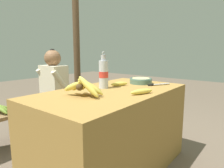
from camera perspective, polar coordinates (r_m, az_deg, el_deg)
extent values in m
plane|color=brown|center=(1.91, -0.01, -22.97)|extent=(12.00, 12.00, 0.00)
cube|color=olive|center=(1.75, -0.02, -13.20)|extent=(1.36, 0.75, 0.70)
sphere|color=#4C381E|center=(1.42, -9.25, -0.86)|extent=(0.05, 0.05, 0.05)
ellipsoid|color=#E0C64C|center=(1.37, -6.74, -0.75)|extent=(0.07, 0.19, 0.16)
ellipsoid|color=#E0C64C|center=(1.40, -6.17, -0.80)|extent=(0.14, 0.18, 0.14)
ellipsoid|color=#E0C64C|center=(1.43, -6.33, -0.59)|extent=(0.18, 0.14, 0.14)
ellipsoid|color=#E0C64C|center=(1.45, -6.94, -0.65)|extent=(0.18, 0.08, 0.12)
ellipsoid|color=#E0C64C|center=(1.47, -7.55, -0.31)|extent=(0.18, 0.07, 0.14)
ellipsoid|color=#E0C64C|center=(1.49, -8.75, -0.42)|extent=(0.18, 0.15, 0.12)
ellipsoid|color=#E0C64C|center=(1.48, -10.12, -0.58)|extent=(0.10, 0.17, 0.12)
ellipsoid|color=#E0C64C|center=(1.46, -11.18, -0.69)|extent=(0.06, 0.18, 0.11)
cylinder|color=#4C6B5B|center=(2.01, 8.23, 0.79)|extent=(0.22, 0.22, 0.05)
torus|color=#4C6B5B|center=(2.01, 8.25, 1.44)|extent=(0.22, 0.22, 0.02)
cylinder|color=#D1B77A|center=(2.01, 8.25, 1.55)|extent=(0.17, 0.17, 0.01)
cylinder|color=silver|center=(1.73, -2.41, 2.72)|extent=(0.08, 0.08, 0.24)
cylinder|color=red|center=(1.73, -2.41, 2.72)|extent=(0.08, 0.08, 0.05)
cylinder|color=#ADADB2|center=(1.72, -2.45, 7.49)|extent=(0.04, 0.04, 0.05)
torus|color=#ADADB2|center=(1.72, -2.46, 8.76)|extent=(0.03, 0.01, 0.03)
ellipsoid|color=#E0C64C|center=(1.52, 8.50, -2.16)|extent=(0.21, 0.11, 0.04)
ellipsoid|color=#E0C64C|center=(1.85, 2.12, 0.05)|extent=(0.17, 0.11, 0.04)
cube|color=#BCBCC1|center=(1.96, 13.90, 0.00)|extent=(0.17, 0.11, 0.00)
cylinder|color=black|center=(1.89, 11.00, -0.23)|extent=(0.06, 0.04, 0.02)
cube|color=brown|center=(2.47, -21.90, -6.29)|extent=(1.39, 0.32, 0.04)
cube|color=brown|center=(2.77, -9.53, -8.41)|extent=(0.06, 0.06, 0.37)
cube|color=brown|center=(2.94, -12.69, -7.42)|extent=(0.06, 0.06, 0.37)
cylinder|color=#564C60|center=(2.44, -19.63, -10.84)|extent=(0.09, 0.09, 0.40)
cylinder|color=#564C60|center=(2.44, -17.46, -5.60)|extent=(0.30, 0.10, 0.09)
cylinder|color=#564C60|center=(2.60, -21.74, -9.74)|extent=(0.09, 0.09, 0.40)
cylinder|color=#564C60|center=(2.60, -19.69, -4.82)|extent=(0.30, 0.10, 0.09)
cube|color=beige|center=(2.55, -16.27, 0.05)|extent=(0.21, 0.35, 0.45)
cylinder|color=beige|center=(2.39, -14.80, 1.13)|extent=(0.20, 0.07, 0.25)
cylinder|color=beige|center=(2.66, -18.81, 1.75)|extent=(0.20, 0.07, 0.25)
sphere|color=brown|center=(2.51, -16.61, 7.11)|extent=(0.20, 0.20, 0.20)
sphere|color=black|center=(2.51, -16.69, 8.79)|extent=(0.07, 0.07, 0.07)
ellipsoid|color=olive|center=(2.25, -29.19, -6.29)|extent=(0.09, 0.17, 0.11)
ellipsoid|color=olive|center=(2.27, -28.82, -6.05)|extent=(0.14, 0.16, 0.13)
ellipsoid|color=olive|center=(2.31, -28.64, -5.90)|extent=(0.19, 0.08, 0.10)
ellipsoid|color=olive|center=(2.34, -28.94, -5.78)|extent=(0.19, 0.08, 0.10)
cylinder|color=#4C3823|center=(3.40, -10.21, 14.78)|extent=(0.11, 0.11, 2.70)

